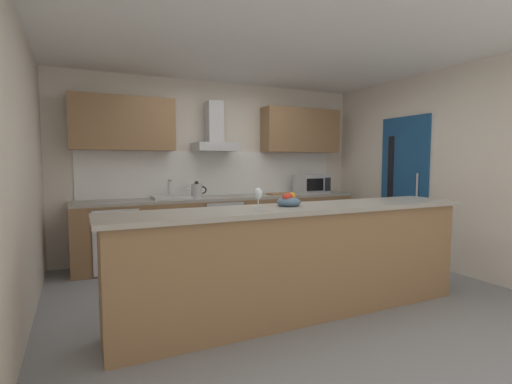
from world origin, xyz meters
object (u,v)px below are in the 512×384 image
at_px(range_hood, 215,135).
at_px(wine_glass, 258,194).
at_px(fruit_bowl, 289,201).
at_px(refrigerator, 115,238).
at_px(oven, 219,227).
at_px(sink, 171,197).
at_px(microwave, 312,184).
at_px(kettle, 197,191).
at_px(chopping_board, 279,194).

xyz_separation_m(range_hood, wine_glass, (-0.44, -2.37, -0.66)).
bearing_deg(fruit_bowl, refrigerator, 121.41).
distance_m(oven, fruit_bowl, 2.26).
bearing_deg(sink, fruit_bowl, -75.03).
distance_m(range_hood, wine_glass, 2.50).
height_order(microwave, range_hood, range_hood).
relative_size(refrigerator, range_hood, 1.18).
bearing_deg(kettle, refrigerator, 178.38).
bearing_deg(oven, wine_glass, -101.11).
relative_size(oven, range_hood, 1.11).
relative_size(sink, fruit_bowl, 2.27).
relative_size(oven, kettle, 2.77).
bearing_deg(wine_glass, range_hood, 79.48).
xyz_separation_m(microwave, wine_glass, (-2.02, -2.21, 0.08)).
distance_m(kettle, range_hood, 0.86).
distance_m(sink, range_hood, 1.10).
bearing_deg(refrigerator, fruit_bowl, -58.59).
relative_size(fruit_bowl, chopping_board, 0.65).
height_order(refrigerator, fruit_bowl, fruit_bowl).
xyz_separation_m(refrigerator, kettle, (1.09, -0.03, 0.58)).
xyz_separation_m(sink, fruit_bowl, (0.58, -2.19, 0.12)).
bearing_deg(fruit_bowl, range_hood, 87.56).
bearing_deg(refrigerator, range_hood, 5.30).
distance_m(microwave, chopping_board, 0.62).
distance_m(sink, chopping_board, 1.66).
distance_m(wine_glass, fruit_bowl, 0.36).
height_order(microwave, chopping_board, microwave).
xyz_separation_m(kettle, chopping_board, (1.31, 0.01, -0.09)).
distance_m(refrigerator, chopping_board, 2.45).
bearing_deg(chopping_board, kettle, -179.56).
bearing_deg(fruit_bowl, microwave, 51.97).
bearing_deg(fruit_bowl, chopping_board, 63.36).
bearing_deg(oven, range_hood, 90.00).
bearing_deg(range_hood, kettle, -153.79).
height_order(oven, wine_glass, wine_glass).
distance_m(sink, fruit_bowl, 2.27).
xyz_separation_m(sink, range_hood, (0.68, 0.12, 0.86)).
relative_size(refrigerator, sink, 1.70).
height_order(wine_glass, chopping_board, wine_glass).
relative_size(oven, chopping_board, 2.35).
bearing_deg(chopping_board, fruit_bowl, -116.64).
height_order(oven, refrigerator, oven).
bearing_deg(refrigerator, kettle, -1.62).
height_order(oven, fruit_bowl, fruit_bowl).
distance_m(oven, chopping_board, 1.08).
xyz_separation_m(kettle, range_hood, (0.33, 0.16, 0.78)).
bearing_deg(microwave, fruit_bowl, -128.03).
bearing_deg(kettle, oven, 5.80).
bearing_deg(refrigerator, chopping_board, -0.50).
bearing_deg(range_hood, microwave, -5.69).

